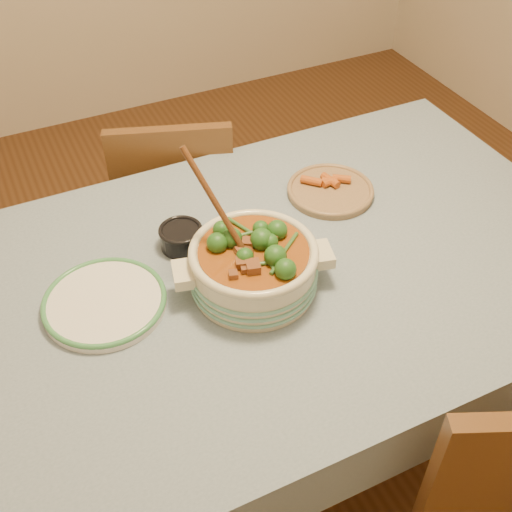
{
  "coord_description": "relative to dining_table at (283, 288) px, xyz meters",
  "views": [
    {
      "loc": [
        -0.58,
        -1.05,
        1.88
      ],
      "look_at": [
        -0.1,
        -0.05,
        0.86
      ],
      "focal_mm": 45.0,
      "sensor_mm": 36.0,
      "label": 1
    }
  ],
  "objects": [
    {
      "name": "white_plate",
      "position": [
        -0.45,
        0.05,
        0.11
      ],
      "size": [
        0.33,
        0.33,
        0.03
      ],
      "rotation": [
        0.0,
        0.0,
        0.12
      ],
      "color": "silver",
      "rests_on": "dining_table"
    },
    {
      "name": "chair_far",
      "position": [
        -0.06,
        0.69,
        -0.18
      ],
      "size": [
        0.5,
        0.5,
        0.85
      ],
      "rotation": [
        0.0,
        0.0,
        2.81
      ],
      "color": "brown",
      "rests_on": "floor"
    },
    {
      "name": "floor",
      "position": [
        0.0,
        0.0,
        -0.66
      ],
      "size": [
        4.5,
        4.5,
        0.0
      ],
      "primitive_type": "plane",
      "color": "#482914",
      "rests_on": "ground"
    },
    {
      "name": "dining_table",
      "position": [
        0.0,
        0.0,
        0.0
      ],
      "size": [
        1.68,
        1.08,
        0.76
      ],
      "color": "brown",
      "rests_on": "floor"
    },
    {
      "name": "stew_casserole",
      "position": [
        -0.11,
        -0.04,
        0.17
      ],
      "size": [
        0.39,
        0.36,
        0.36
      ],
      "rotation": [
        0.0,
        0.0,
        -0.24
      ],
      "color": "beige",
      "rests_on": "dining_table"
    },
    {
      "name": "fried_plate",
      "position": [
        0.25,
        0.2,
        0.11
      ],
      "size": [
        0.28,
        0.28,
        0.04
      ],
      "rotation": [
        0.0,
        0.0,
        -0.16
      ],
      "color": "#997554",
      "rests_on": "dining_table"
    },
    {
      "name": "condiment_bowl",
      "position": [
        -0.21,
        0.17,
        0.13
      ],
      "size": [
        0.13,
        0.13,
        0.06
      ],
      "rotation": [
        0.0,
        0.0,
        0.23
      ],
      "color": "black",
      "rests_on": "dining_table"
    }
  ]
}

